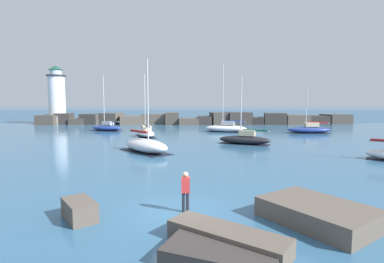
{
  "coord_description": "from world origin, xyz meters",
  "views": [
    {
      "loc": [
        0.49,
        -12.68,
        4.79
      ],
      "look_at": [
        0.81,
        20.47,
        1.53
      ],
      "focal_mm": 28.0,
      "sensor_mm": 36.0,
      "label": 1
    }
  ],
  "objects_px": {
    "sailboat_moored_7": "(107,127)",
    "sailboat_moored_1": "(245,139)",
    "sailboat_moored_6": "(146,145)",
    "sailboat_moored_5": "(226,128)",
    "person_on_rocks": "(186,189)",
    "sailboat_moored_0": "(146,133)",
    "lighthouse": "(57,99)",
    "sailboat_moored_4": "(309,129)"
  },
  "relations": [
    {
      "from": "sailboat_moored_5",
      "to": "sailboat_moored_6",
      "type": "relative_size",
      "value": 1.24
    },
    {
      "from": "lighthouse",
      "to": "sailboat_moored_5",
      "type": "relative_size",
      "value": 1.17
    },
    {
      "from": "lighthouse",
      "to": "sailboat_moored_0",
      "type": "distance_m",
      "value": 34.15
    },
    {
      "from": "sailboat_moored_1",
      "to": "person_on_rocks",
      "type": "relative_size",
      "value": 4.38
    },
    {
      "from": "sailboat_moored_6",
      "to": "sailboat_moored_5",
      "type": "bearing_deg",
      "value": 62.39
    },
    {
      "from": "sailboat_moored_7",
      "to": "sailboat_moored_1",
      "type": "bearing_deg",
      "value": -38.78
    },
    {
      "from": "person_on_rocks",
      "to": "sailboat_moored_1",
      "type": "bearing_deg",
      "value": 72.91
    },
    {
      "from": "sailboat_moored_5",
      "to": "lighthouse",
      "type": "bearing_deg",
      "value": 152.52
    },
    {
      "from": "lighthouse",
      "to": "person_on_rocks",
      "type": "distance_m",
      "value": 60.97
    },
    {
      "from": "sailboat_moored_1",
      "to": "sailboat_moored_7",
      "type": "xyz_separation_m",
      "value": [
        -20.23,
        16.25,
        -0.0
      ]
    },
    {
      "from": "sailboat_moored_0",
      "to": "sailboat_moored_5",
      "type": "distance_m",
      "value": 13.67
    },
    {
      "from": "sailboat_moored_4",
      "to": "sailboat_moored_6",
      "type": "height_order",
      "value": "sailboat_moored_6"
    },
    {
      "from": "sailboat_moored_0",
      "to": "sailboat_moored_6",
      "type": "height_order",
      "value": "sailboat_moored_6"
    },
    {
      "from": "sailboat_moored_5",
      "to": "sailboat_moored_7",
      "type": "distance_m",
      "value": 19.93
    },
    {
      "from": "sailboat_moored_6",
      "to": "sailboat_moored_7",
      "type": "bearing_deg",
      "value": 114.14
    },
    {
      "from": "sailboat_moored_0",
      "to": "sailboat_moored_4",
      "type": "bearing_deg",
      "value": 10.51
    },
    {
      "from": "sailboat_moored_5",
      "to": "sailboat_moored_7",
      "type": "bearing_deg",
      "value": 173.83
    },
    {
      "from": "lighthouse",
      "to": "sailboat_moored_6",
      "type": "height_order",
      "value": "lighthouse"
    },
    {
      "from": "lighthouse",
      "to": "sailboat_moored_4",
      "type": "bearing_deg",
      "value": -22.97
    },
    {
      "from": "sailboat_moored_7",
      "to": "person_on_rocks",
      "type": "bearing_deg",
      "value": -69.92
    },
    {
      "from": "sailboat_moored_5",
      "to": "sailboat_moored_6",
      "type": "height_order",
      "value": "sailboat_moored_5"
    },
    {
      "from": "sailboat_moored_4",
      "to": "sailboat_moored_5",
      "type": "relative_size",
      "value": 0.65
    },
    {
      "from": "sailboat_moored_0",
      "to": "person_on_rocks",
      "type": "distance_m",
      "value": 29.34
    },
    {
      "from": "sailboat_moored_1",
      "to": "sailboat_moored_4",
      "type": "height_order",
      "value": "sailboat_moored_1"
    },
    {
      "from": "sailboat_moored_0",
      "to": "sailboat_moored_7",
      "type": "distance_m",
      "value": 11.73
    },
    {
      "from": "sailboat_moored_1",
      "to": "sailboat_moored_6",
      "type": "height_order",
      "value": "sailboat_moored_6"
    },
    {
      "from": "sailboat_moored_0",
      "to": "sailboat_moored_5",
      "type": "bearing_deg",
      "value": 28.82
    },
    {
      "from": "sailboat_moored_0",
      "to": "sailboat_moored_4",
      "type": "relative_size",
      "value": 1.23
    },
    {
      "from": "sailboat_moored_4",
      "to": "sailboat_moored_7",
      "type": "height_order",
      "value": "sailboat_moored_7"
    },
    {
      "from": "sailboat_moored_7",
      "to": "person_on_rocks",
      "type": "distance_m",
      "value": 39.9
    },
    {
      "from": "sailboat_moored_6",
      "to": "sailboat_moored_0",
      "type": "bearing_deg",
      "value": 98.12
    },
    {
      "from": "lighthouse",
      "to": "person_on_rocks",
      "type": "bearing_deg",
      "value": -61.67
    },
    {
      "from": "sailboat_moored_0",
      "to": "sailboat_moored_5",
      "type": "height_order",
      "value": "sailboat_moored_5"
    },
    {
      "from": "sailboat_moored_1",
      "to": "person_on_rocks",
      "type": "height_order",
      "value": "sailboat_moored_1"
    },
    {
      "from": "sailboat_moored_1",
      "to": "sailboat_moored_5",
      "type": "bearing_deg",
      "value": 91.69
    },
    {
      "from": "sailboat_moored_0",
      "to": "sailboat_moored_6",
      "type": "bearing_deg",
      "value": -81.88
    },
    {
      "from": "person_on_rocks",
      "to": "sailboat_moored_0",
      "type": "bearing_deg",
      "value": 101.54
    },
    {
      "from": "lighthouse",
      "to": "sailboat_moored_7",
      "type": "height_order",
      "value": "lighthouse"
    },
    {
      "from": "sailboat_moored_1",
      "to": "sailboat_moored_5",
      "type": "relative_size",
      "value": 0.72
    },
    {
      "from": "sailboat_moored_4",
      "to": "sailboat_moored_6",
      "type": "bearing_deg",
      "value": -142.71
    },
    {
      "from": "sailboat_moored_0",
      "to": "sailboat_moored_1",
      "type": "height_order",
      "value": "sailboat_moored_0"
    },
    {
      "from": "sailboat_moored_4",
      "to": "sailboat_moored_1",
      "type": "bearing_deg",
      "value": -135.43
    }
  ]
}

